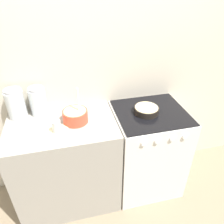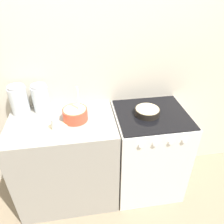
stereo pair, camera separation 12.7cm
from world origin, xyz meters
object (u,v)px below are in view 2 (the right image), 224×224
Objects in this scene: stove at (148,152)px; baking_pan at (147,111)px; tin_can at (56,124)px; mixing_bowl at (75,114)px; storage_jar_middle at (41,100)px; storage_jar_left at (19,101)px.

baking_pan is (-0.05, -0.00, 0.49)m from stove.
stove is 8.40× the size of tin_can.
storage_jar_middle is at bearing 146.76° from mixing_bowl.
tin_can is at bearing -172.55° from stove.
storage_jar_middle reaches higher than baking_pan.
tin_can is at bearing -66.33° from storage_jar_middle.
stove is 1.13m from storage_jar_middle.
baking_pan is at bearing -1.33° from mixing_bowl.
stove is at bearing 7.45° from tin_can.
storage_jar_left is 0.18m from storage_jar_middle.
tin_can is (-0.82, -0.11, 0.51)m from stove.
storage_jar_middle is at bearing 0.00° from storage_jar_left.
baking_pan is at bearing -10.57° from storage_jar_left.
mixing_bowl is 0.51m from storage_jar_left.
storage_jar_left reaches higher than tin_can.
mixing_bowl is at bearing 37.71° from tin_can.
mixing_bowl is at bearing -33.24° from storage_jar_middle.
baking_pan is 2.01× the size of tin_can.
mixing_bowl is 1.40× the size of baking_pan.
stove is at bearing -9.98° from storage_jar_left.
storage_jar_middle reaches higher than tin_can.
baking_pan is 0.78m from tin_can.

